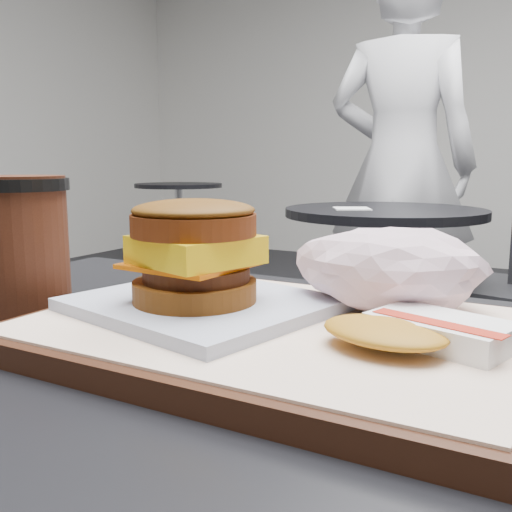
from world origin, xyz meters
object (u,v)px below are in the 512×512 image
object	(u,v)px
serving_tray	(275,333)
breakfast_sandwich	(197,265)
crumpled_wrapper	(388,268)
patron	(401,165)
coffee_cup	(19,238)
hash_brown	(415,331)
neighbor_table	(383,264)

from	to	relation	value
serving_tray	breakfast_sandwich	world-z (taller)	breakfast_sandwich
breakfast_sandwich	crumpled_wrapper	distance (m)	0.16
breakfast_sandwich	patron	xyz separation A→B (m)	(-0.42, 2.19, 0.07)
serving_tray	coffee_cup	distance (m)	0.27
hash_brown	patron	world-z (taller)	patron
crumpled_wrapper	coffee_cup	size ratio (longest dim) A/B	1.20
crumpled_wrapper	neighbor_table	xyz separation A→B (m)	(-0.44, 1.51, -0.27)
serving_tray	patron	size ratio (longest dim) A/B	0.21
serving_tray	breakfast_sandwich	distance (m)	0.08
patron	neighbor_table	bearing A→B (deg)	96.72
serving_tray	coffee_cup	world-z (taller)	coffee_cup
hash_brown	neighbor_table	world-z (taller)	hash_brown
serving_tray	crumpled_wrapper	xyz separation A→B (m)	(0.07, 0.08, 0.04)
coffee_cup	neighbor_table	world-z (taller)	coffee_cup
serving_tray	crumpled_wrapper	world-z (taller)	crumpled_wrapper
serving_tray	coffee_cup	xyz separation A→B (m)	(-0.26, -0.02, 0.06)
hash_brown	neighbor_table	xyz separation A→B (m)	(-0.49, 1.60, -0.25)
hash_brown	patron	size ratio (longest dim) A/B	0.07
hash_brown	crumpled_wrapper	distance (m)	0.10
coffee_cup	patron	world-z (taller)	patron
breakfast_sandwich	crumpled_wrapper	bearing A→B (deg)	33.75
breakfast_sandwich	coffee_cup	size ratio (longest dim) A/B	1.73
neighbor_table	patron	size ratio (longest dim) A/B	0.42
serving_tray	breakfast_sandwich	xyz separation A→B (m)	(-0.07, -0.01, 0.05)
neighbor_table	breakfast_sandwich	bearing A→B (deg)	-78.97
hash_brown	coffee_cup	bearing A→B (deg)	-178.55
coffee_cup	breakfast_sandwich	bearing A→B (deg)	3.61
serving_tray	hash_brown	bearing A→B (deg)	-6.19
serving_tray	hash_brown	size ratio (longest dim) A/B	2.92
breakfast_sandwich	coffee_cup	bearing A→B (deg)	-176.39
breakfast_sandwich	patron	distance (m)	2.23
hash_brown	coffee_cup	xyz separation A→B (m)	(-0.37, -0.01, 0.04)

